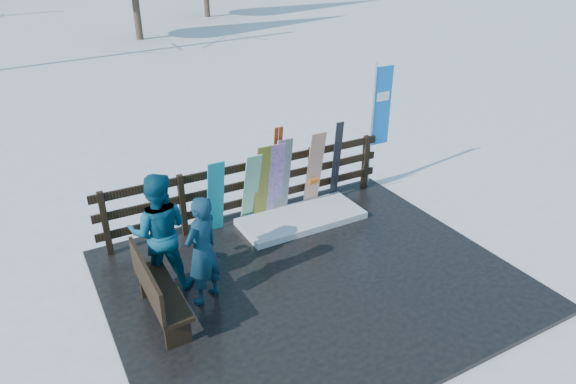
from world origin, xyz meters
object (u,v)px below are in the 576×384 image
bench (156,289)px  person_back (159,232)px  snowboard_3 (275,181)px  person_front (202,251)px  snowboard_1 (251,189)px  snowboard_4 (282,177)px  snowboard_0 (216,197)px  snowboard_2 (262,183)px  rental_flag (380,111)px  snowboard_5 (314,170)px

bench → person_back: (0.31, 0.77, 0.40)m
bench → snowboard_3: size_ratio=0.98×
snowboard_3 → person_front: bearing=-140.6°
snowboard_1 → person_front: person_front is taller
snowboard_4 → snowboard_3: bearing=180.0°
bench → person_back: 0.92m
snowboard_0 → snowboard_3: snowboard_3 is taller
snowboard_2 → snowboard_3: snowboard_2 is taller
person_front → bench: bearing=-17.7°
bench → person_front: size_ratio=0.90×
bench → snowboard_1: bearing=38.5°
snowboard_0 → snowboard_1: snowboard_1 is taller
person_front → person_back: (-0.41, 0.64, 0.09)m
snowboard_3 → rental_flag: rental_flag is taller
rental_flag → snowboard_2: bearing=-174.5°
snowboard_2 → snowboard_4: bearing=-0.0°
snowboard_5 → snowboard_3: bearing=180.0°
snowboard_1 → snowboard_4: bearing=-0.0°
snowboard_2 → snowboard_5: 1.11m
snowboard_1 → person_back: 2.20m
snowboard_2 → rental_flag: bearing=5.5°
snowboard_1 → snowboard_4: snowboard_4 is taller
bench → snowboard_0: size_ratio=1.05×
snowboard_5 → snowboard_1: bearing=180.0°
snowboard_1 → snowboard_5: (1.32, -0.00, 0.08)m
snowboard_3 → person_front: person_front is taller
snowboard_0 → rental_flag: 3.80m
bench → snowboard_0: 2.39m
person_back → bench: bearing=90.3°
rental_flag → snowboard_4: bearing=-173.5°
rental_flag → person_front: bearing=-156.9°
rental_flag → person_front: size_ratio=1.57×
snowboard_3 → snowboard_1: bearing=180.0°
snowboard_3 → snowboard_4: size_ratio=0.96×
snowboard_5 → rental_flag: size_ratio=0.61×
snowboard_4 → bench: bearing=-148.2°
snowboard_1 → snowboard_4: (0.64, -0.00, 0.08)m
snowboard_5 → person_front: bearing=-149.8°
snowboard_0 → snowboard_4: 1.32m
person_back → snowboard_5: bearing=-140.2°
snowboard_0 → person_front: person_front is taller
bench → snowboard_4: size_ratio=0.95×
snowboard_0 → rental_flag: bearing=4.2°
snowboard_5 → person_back: bearing=-162.6°
snowboard_4 → snowboard_5: 0.69m
bench → snowboard_2: snowboard_2 is taller
snowboard_1 → person_front: bearing=-132.6°
snowboard_3 → snowboard_4: (0.14, 0.00, 0.03)m
snowboard_3 → snowboard_4: snowboard_4 is taller
snowboard_2 → snowboard_3: (0.27, -0.00, -0.00)m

